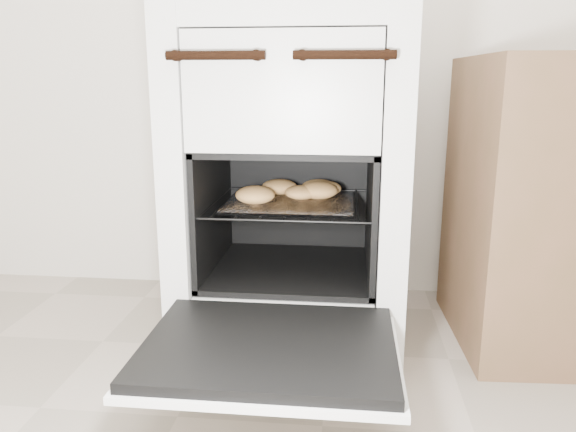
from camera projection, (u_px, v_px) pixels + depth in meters
The scene contains 5 objects.
stove at pixel (294, 187), 1.61m from camera, with size 0.60×0.67×0.93m.
oven_door at pixel (269, 349), 1.18m from camera, with size 0.54×0.42×0.04m.
oven_rack at pixel (291, 203), 1.56m from camera, with size 0.44×0.42×0.01m.
foil_sheet at pixel (290, 203), 1.54m from camera, with size 0.34×0.30×0.01m, color white.
baked_rolls at pixel (298, 190), 1.58m from camera, with size 0.31×0.29×0.05m.
Camera 1 is at (0.04, -0.41, 0.76)m, focal length 35.00 mm.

